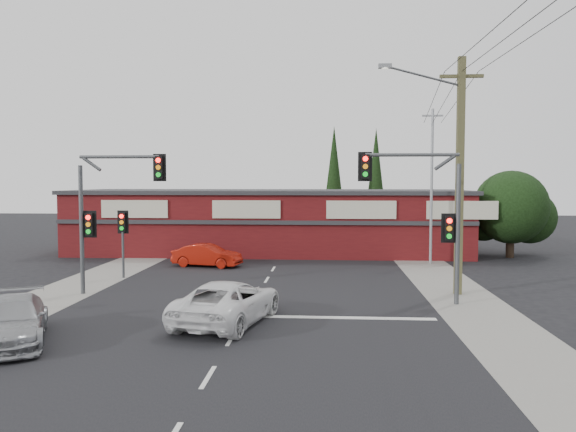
# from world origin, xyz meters

# --- Properties ---
(ground) EXTENTS (120.00, 120.00, 0.00)m
(ground) POSITION_xyz_m (0.00, 0.00, 0.00)
(ground) COLOR black
(ground) RESTS_ON ground
(road_strip) EXTENTS (14.00, 70.00, 0.01)m
(road_strip) POSITION_xyz_m (0.00, 5.00, 0.01)
(road_strip) COLOR black
(road_strip) RESTS_ON ground
(verge_left) EXTENTS (3.00, 70.00, 0.02)m
(verge_left) POSITION_xyz_m (-8.50, 5.00, 0.01)
(verge_left) COLOR gray
(verge_left) RESTS_ON ground
(verge_right) EXTENTS (3.00, 70.00, 0.02)m
(verge_right) POSITION_xyz_m (8.50, 5.00, 0.01)
(verge_right) COLOR gray
(verge_right) RESTS_ON ground
(stop_line) EXTENTS (6.50, 0.35, 0.01)m
(stop_line) POSITION_xyz_m (3.50, -1.50, 0.01)
(stop_line) COLOR silver
(stop_line) RESTS_ON ground
(white_suv) EXTENTS (3.54, 5.63, 1.45)m
(white_suv) POSITION_xyz_m (-0.44, -2.42, 0.73)
(white_suv) COLOR white
(white_suv) RESTS_ON ground
(silver_suv) EXTENTS (3.63, 4.96, 1.34)m
(silver_suv) POSITION_xyz_m (-6.45, -5.22, 0.67)
(silver_suv) COLOR #9C9EA1
(silver_suv) RESTS_ON ground
(red_sedan) EXTENTS (4.06, 2.07, 1.28)m
(red_sedan) POSITION_xyz_m (-3.83, 10.00, 0.64)
(red_sedan) COLOR #A01609
(red_sedan) RESTS_ON ground
(lane_dashes) EXTENTS (0.12, 28.92, 0.01)m
(lane_dashes) POSITION_xyz_m (0.00, -4.34, 0.02)
(lane_dashes) COLOR silver
(lane_dashes) RESTS_ON ground
(shop_building) EXTENTS (27.30, 8.40, 4.22)m
(shop_building) POSITION_xyz_m (-0.99, 16.99, 2.13)
(shop_building) COLOR #4E0F12
(shop_building) RESTS_ON ground
(tree_cluster) EXTENTS (5.90, 5.10, 5.50)m
(tree_cluster) POSITION_xyz_m (14.69, 15.44, 2.90)
(tree_cluster) COLOR #2D2116
(tree_cluster) RESTS_ON ground
(conifer_near) EXTENTS (1.80, 1.80, 9.25)m
(conifer_near) POSITION_xyz_m (3.50, 24.00, 5.48)
(conifer_near) COLOR #2D2116
(conifer_near) RESTS_ON ground
(conifer_far) EXTENTS (1.80, 1.80, 9.25)m
(conifer_far) POSITION_xyz_m (7.00, 26.00, 5.48)
(conifer_far) COLOR #2D2116
(conifer_far) RESTS_ON ground
(traffic_mast_left) EXTENTS (3.77, 0.27, 5.97)m
(traffic_mast_left) POSITION_xyz_m (-6.43, 2.00, 3.93)
(traffic_mast_left) COLOR #47494C
(traffic_mast_left) RESTS_ON ground
(traffic_mast_right) EXTENTS (3.96, 0.27, 5.97)m
(traffic_mast_right) POSITION_xyz_m (6.86, 1.00, 3.95)
(traffic_mast_right) COLOR #47494C
(traffic_mast_right) RESTS_ON ground
(pedestal_signal) EXTENTS (0.55, 0.27, 3.38)m
(pedestal_signal) POSITION_xyz_m (-7.20, 6.01, 2.41)
(pedestal_signal) COLOR #47494C
(pedestal_signal) RESTS_ON ground
(utility_pole) EXTENTS (4.38, 0.59, 10.00)m
(utility_pole) POSITION_xyz_m (8.36, 2.99, 5.40)
(utility_pole) COLOR brown
(utility_pole) RESTS_ON ground
(steel_pole) EXTENTS (1.20, 0.16, 9.00)m
(steel_pole) POSITION_xyz_m (9.00, 12.00, 4.70)
(steel_pole) COLOR gray
(steel_pole) RESTS_ON ground
(power_lines) EXTENTS (2.01, 29.00, 1.22)m
(power_lines) POSITION_xyz_m (8.47, -2.47, 9.04)
(power_lines) COLOR black
(power_lines) RESTS_ON ground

